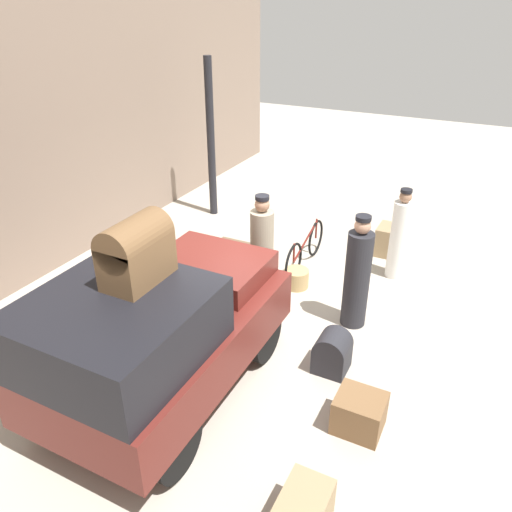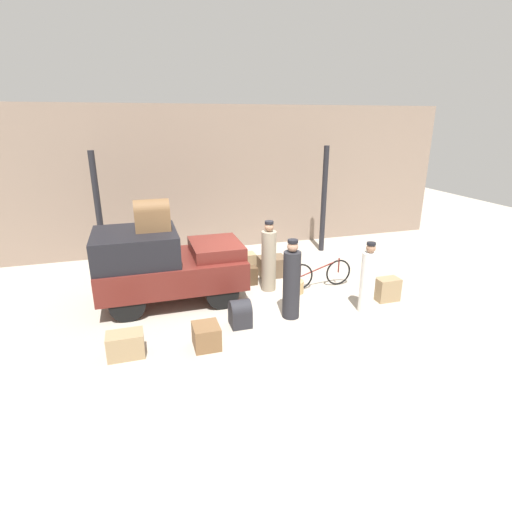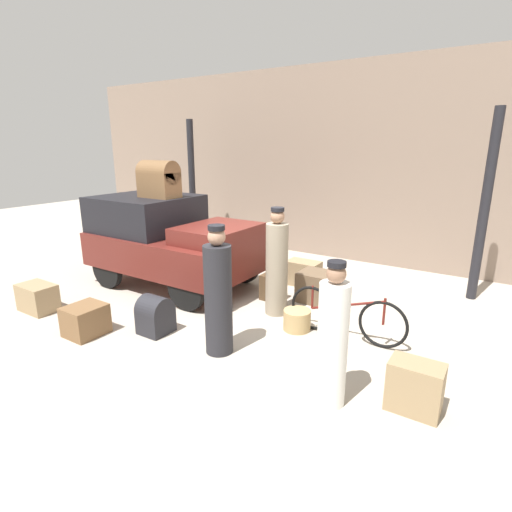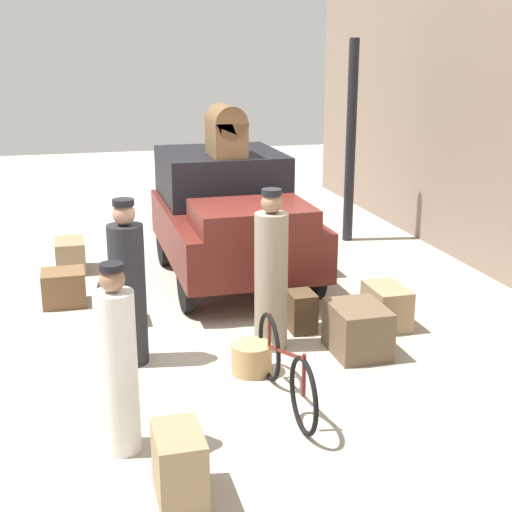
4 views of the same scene
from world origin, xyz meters
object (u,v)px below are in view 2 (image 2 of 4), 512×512
bicycle (319,274)px  suitcase_tan_flat (249,276)px  porter_with_bicycle (269,259)px  trunk_wicker_pale (387,289)px  trunk_large_brown (206,336)px  wicker_basket (295,287)px  truck (164,263)px  trunk_on_truck_roof (152,215)px  porter_lifting_near_truck (368,280)px  suitcase_small_leather (126,345)px  trunk_umber_medium (272,266)px  suitcase_black_upright (244,262)px  trunk_barrel_dark (240,313)px  porter_carrying_trunk (292,282)px

bicycle → suitcase_tan_flat: bearing=156.7°
porter_with_bicycle → trunk_wicker_pale: size_ratio=3.24×
suitcase_tan_flat → trunk_large_brown: (-1.61, -2.67, -0.01)m
wicker_basket → trunk_wicker_pale: trunk_wicker_pale is taller
truck → trunk_on_truck_roof: 1.15m
porter_lifting_near_truck → trunk_wicker_pale: size_ratio=2.94×
suitcase_small_leather → porter_lifting_near_truck: bearing=3.6°
trunk_umber_medium → suitcase_small_leather: size_ratio=1.11×
porter_with_bicycle → truck: bearing=177.3°
trunk_large_brown → suitcase_black_upright: (1.73, 3.68, 0.02)m
truck → trunk_barrel_dark: (1.36, -1.71, -0.67)m
truck → wicker_basket: 3.22m
trunk_large_brown → suitcase_small_leather: size_ratio=0.83×
suitcase_black_upright → bicycle: bearing=-48.6°
bicycle → trunk_large_brown: bearing=-148.9°
porter_lifting_near_truck → trunk_large_brown: 3.72m
trunk_wicker_pale → suitcase_black_upright: bearing=133.1°
suitcase_tan_flat → trunk_wicker_pale: (2.84, -1.88, 0.04)m
bicycle → porter_with_bicycle: size_ratio=0.99×
suitcase_black_upright → suitcase_tan_flat: bearing=-96.9°
porter_lifting_near_truck → porter_carrying_trunk: 1.71m
truck → suitcase_small_leather: bearing=-112.3°
wicker_basket → trunk_umber_medium: trunk_umber_medium is taller
truck → trunk_umber_medium: size_ratio=4.60×
trunk_large_brown → porter_lifting_near_truck: bearing=6.7°
suitcase_small_leather → trunk_barrel_dark: bearing=12.5°
porter_carrying_trunk → trunk_on_truck_roof: (-2.68, 1.65, 1.28)m
trunk_umber_medium → trunk_barrel_dark: bearing=-122.3°
porter_with_bicycle → trunk_barrel_dark: size_ratio=3.10×
bicycle → suitcase_tan_flat: size_ratio=3.76×
suitcase_tan_flat → trunk_large_brown: 3.11m
suitcase_small_leather → trunk_on_truck_roof: bearing=71.6°
wicker_basket → trunk_wicker_pale: size_ratio=0.76×
porter_lifting_near_truck → porter_carrying_trunk: (-1.69, 0.24, 0.06)m
trunk_large_brown → truck: bearing=103.2°
wicker_basket → trunk_umber_medium: 1.24m
porter_with_bicycle → suitcase_small_leather: 4.05m
porter_lifting_near_truck → suitcase_small_leather: porter_lifting_near_truck is taller
wicker_basket → trunk_large_brown: 3.13m
trunk_large_brown → trunk_on_truck_roof: (-0.72, 2.31, 1.86)m
porter_lifting_near_truck → suitcase_black_upright: size_ratio=2.49×
bicycle → suitcase_small_leather: size_ratio=2.69×
truck → suitcase_black_upright: size_ratio=5.11×
truck → suitcase_small_leather: truck is taller
porter_with_bicycle → porter_carrying_trunk: bearing=-90.3°
trunk_large_brown → suitcase_small_leather: (-1.45, 0.11, 0.01)m
porter_with_bicycle → trunk_umber_medium: bearing=65.3°
porter_lifting_near_truck → wicker_basket: bearing=128.5°
bicycle → wicker_basket: bearing=-169.2°
porter_carrying_trunk → suitcase_tan_flat: (-0.35, 2.00, -0.57)m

